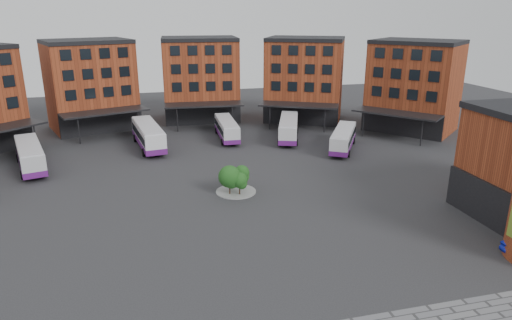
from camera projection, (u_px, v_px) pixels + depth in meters
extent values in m
plane|color=#28282B|center=(242.00, 246.00, 38.55)|extent=(160.00, 160.00, 0.00)
cylinder|color=black|center=(36.00, 139.00, 63.45)|extent=(0.20, 0.20, 4.00)
cube|color=#963F20|center=(91.00, 86.00, 75.59)|extent=(15.55, 13.69, 14.00)
cube|color=black|center=(102.00, 122.00, 73.29)|extent=(12.45, 4.71, 4.00)
cube|color=black|center=(86.00, 41.00, 73.31)|extent=(15.65, 13.97, 0.60)
cube|color=black|center=(98.00, 77.00, 70.89)|extent=(10.87, 3.87, 8.00)
cube|color=black|center=(105.00, 112.00, 70.80)|extent=(13.72, 8.39, 0.25)
cylinder|color=black|center=(79.00, 131.00, 67.62)|extent=(0.20, 0.20, 4.00)
cylinder|color=black|center=(138.00, 123.00, 72.36)|extent=(0.20, 0.20, 4.00)
cube|color=#963F20|center=(201.00, 80.00, 82.17)|extent=(13.67, 10.88, 14.00)
cube|color=black|center=(203.00, 113.00, 79.19)|extent=(13.00, 1.41, 4.00)
cube|color=black|center=(199.00, 39.00, 79.90)|extent=(13.69, 11.18, 0.60)
cube|color=black|center=(202.00, 72.00, 76.76)|extent=(11.42, 0.95, 8.00)
cube|color=black|center=(204.00, 105.00, 76.37)|extent=(13.28, 5.30, 0.25)
cylinder|color=black|center=(177.00, 120.00, 74.55)|extent=(0.20, 0.20, 4.00)
cylinder|color=black|center=(232.00, 117.00, 76.08)|extent=(0.20, 0.20, 4.00)
cube|color=#963F20|center=(305.00, 81.00, 81.77)|extent=(16.12, 14.81, 14.00)
cube|color=black|center=(300.00, 114.00, 78.83)|extent=(11.81, 6.35, 4.00)
cube|color=black|center=(306.00, 39.00, 79.49)|extent=(16.26, 15.08, 0.60)
cube|color=black|center=(301.00, 72.00, 76.40)|extent=(10.26, 5.33, 8.00)
cube|color=black|center=(299.00, 105.00, 76.03)|extent=(13.58, 9.82, 0.25)
cylinder|color=black|center=(270.00, 118.00, 75.94)|extent=(0.20, 0.20, 4.00)
cylinder|color=black|center=(325.00, 120.00, 74.03)|extent=(0.20, 0.20, 4.00)
cube|color=#963F20|center=(414.00, 88.00, 74.44)|extent=(16.02, 16.39, 14.00)
cube|color=black|center=(401.00, 123.00, 72.26)|extent=(8.74, 10.28, 4.00)
cube|color=black|center=(419.00, 42.00, 72.16)|extent=(16.25, 16.58, 0.60)
cube|color=black|center=(405.00, 78.00, 69.86)|extent=(7.47, 8.86, 8.00)
cube|color=black|center=(397.00, 113.00, 69.82)|extent=(11.73, 12.79, 0.25)
cylinder|color=black|center=(363.00, 124.00, 71.59)|extent=(0.20, 0.20, 4.00)
cylinder|color=black|center=(422.00, 133.00, 66.53)|extent=(0.20, 0.20, 4.00)
cube|color=black|center=(492.00, 207.00, 41.43)|extent=(0.40, 12.00, 4.00)
cylinder|color=gray|center=(236.00, 192.00, 50.06)|extent=(4.40, 4.40, 0.12)
cylinder|color=#332114|center=(230.00, 188.00, 49.10)|extent=(0.14, 0.14, 1.49)
sphere|color=#21511B|center=(229.00, 177.00, 48.68)|extent=(2.41, 2.41, 2.41)
sphere|color=#21511B|center=(232.00, 181.00, 48.73)|extent=(1.69, 1.69, 1.69)
cylinder|color=#332114|center=(242.00, 184.00, 50.60)|extent=(0.14, 0.14, 1.40)
sphere|color=#21511B|center=(242.00, 173.00, 50.20)|extent=(1.72, 1.72, 1.72)
sphere|color=#21511B|center=(244.00, 177.00, 50.24)|extent=(1.20, 1.20, 1.20)
cylinder|color=#332114|center=(240.00, 190.00, 49.01)|extent=(0.14, 0.14, 1.25)
sphere|color=#21511B|center=(239.00, 180.00, 48.66)|extent=(1.72, 1.72, 1.72)
sphere|color=#21511B|center=(242.00, 184.00, 48.68)|extent=(1.20, 1.20, 1.20)
cube|color=silver|center=(30.00, 155.00, 56.88)|extent=(5.67, 11.88, 2.58)
cube|color=black|center=(30.00, 153.00, 56.82)|extent=(5.47, 11.00, 1.00)
cube|color=silver|center=(28.00, 144.00, 56.46)|extent=(5.44, 11.40, 0.13)
cube|color=black|center=(26.00, 142.00, 61.50)|extent=(2.19, 0.72, 1.16)
cube|color=#631A79|center=(31.00, 162.00, 57.17)|extent=(5.72, 11.93, 0.74)
cylinder|color=black|center=(18.00, 158.00, 59.73)|extent=(0.59, 1.10, 1.05)
cylinder|color=black|center=(40.00, 155.00, 60.98)|extent=(0.59, 1.10, 1.05)
cylinder|color=black|center=(22.00, 175.00, 53.62)|extent=(0.59, 1.10, 1.05)
cylinder|color=black|center=(46.00, 172.00, 54.86)|extent=(0.59, 1.10, 1.05)
cube|color=white|center=(148.00, 134.00, 65.69)|extent=(4.56, 12.66, 2.76)
cube|color=black|center=(148.00, 133.00, 65.63)|extent=(4.48, 11.69, 1.07)
cube|color=silver|center=(147.00, 125.00, 65.24)|extent=(4.38, 12.16, 0.14)
cube|color=black|center=(141.00, 123.00, 70.96)|extent=(2.39, 0.46, 1.24)
cube|color=#631A79|center=(149.00, 141.00, 66.00)|extent=(4.60, 12.71, 0.79)
cylinder|color=black|center=(135.00, 138.00, 69.11)|extent=(0.50, 1.16, 1.13)
cylinder|color=black|center=(154.00, 136.00, 70.13)|extent=(0.50, 1.16, 1.13)
cylinder|color=black|center=(144.00, 152.00, 62.14)|extent=(0.50, 1.16, 1.13)
cylinder|color=black|center=(164.00, 150.00, 63.16)|extent=(0.50, 1.16, 1.13)
cube|color=silver|center=(227.00, 128.00, 70.43)|extent=(2.77, 10.69, 2.36)
cube|color=black|center=(227.00, 127.00, 70.38)|extent=(2.80, 9.84, 0.92)
cube|color=silver|center=(227.00, 120.00, 70.05)|extent=(2.66, 10.26, 0.12)
cube|color=black|center=(222.00, 119.00, 75.20)|extent=(2.05, 0.19, 1.06)
cube|color=#631A79|center=(227.00, 133.00, 70.69)|extent=(2.82, 10.73, 0.68)
cylinder|color=black|center=(216.00, 131.00, 73.72)|extent=(0.32, 0.97, 0.96)
cylinder|color=black|center=(231.00, 130.00, 74.21)|extent=(0.32, 0.97, 0.96)
cylinder|color=black|center=(222.00, 142.00, 67.42)|extent=(0.32, 0.97, 0.96)
cylinder|color=black|center=(238.00, 141.00, 67.90)|extent=(0.32, 0.97, 0.96)
cube|color=silver|center=(289.00, 127.00, 70.24)|extent=(6.37, 11.77, 2.57)
cube|color=black|center=(289.00, 126.00, 70.19)|extent=(6.11, 10.92, 1.00)
cube|color=silver|center=(289.00, 119.00, 69.83)|extent=(6.11, 11.30, 0.13)
cube|color=black|center=(290.00, 118.00, 75.54)|extent=(2.14, 0.87, 1.16)
cube|color=#631A79|center=(288.00, 133.00, 70.53)|extent=(6.42, 11.82, 0.74)
cylinder|color=black|center=(281.00, 130.00, 74.28)|extent=(0.65, 1.10, 1.05)
cylinder|color=black|center=(297.00, 130.00, 74.04)|extent=(0.65, 1.10, 1.05)
cylinder|color=black|center=(279.00, 142.00, 67.28)|extent=(0.65, 1.10, 1.05)
cylinder|color=black|center=(297.00, 142.00, 67.04)|extent=(0.65, 1.10, 1.05)
cube|color=silver|center=(343.00, 138.00, 64.87)|extent=(7.68, 10.45, 2.39)
cube|color=black|center=(343.00, 137.00, 64.82)|extent=(7.28, 9.74, 0.93)
cube|color=silver|center=(344.00, 129.00, 64.49)|extent=(7.37, 10.03, 0.12)
cube|color=black|center=(347.00, 128.00, 69.59)|extent=(1.84, 1.18, 1.07)
cube|color=#631A79|center=(343.00, 144.00, 65.14)|extent=(7.73, 10.50, 0.68)
cylinder|color=black|center=(337.00, 139.00, 68.73)|extent=(0.76, 0.99, 0.98)
cylinder|color=black|center=(354.00, 141.00, 68.04)|extent=(0.76, 0.99, 0.98)
cylinder|color=black|center=(331.00, 152.00, 62.48)|extent=(0.76, 0.99, 0.98)
cylinder|color=black|center=(349.00, 154.00, 61.80)|extent=(0.76, 0.99, 0.98)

